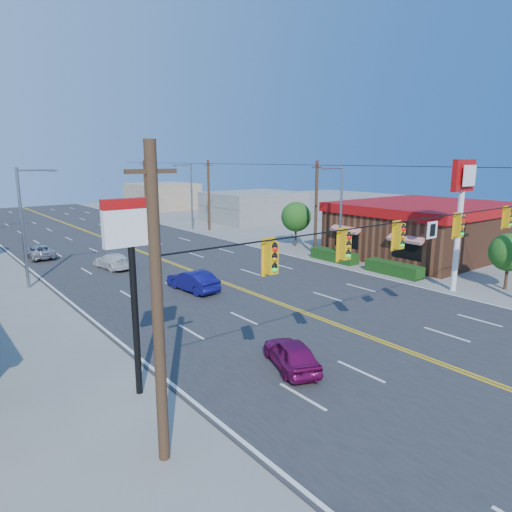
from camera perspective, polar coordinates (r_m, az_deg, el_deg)
ground at (r=21.99m, az=18.41°, el=-11.38°), size 160.00×160.00×0.00m
road at (r=36.32m, az=-8.67°, el=-1.62°), size 20.00×120.00×0.06m
signal_span at (r=20.51m, az=19.12°, el=1.19°), size 24.32×0.34×9.00m
kfc at (r=43.95m, az=20.19°, el=3.26°), size 16.30×12.40×4.70m
kfc_pylon at (r=31.91m, az=24.28°, el=6.54°), size 2.20×0.36×8.50m
pizza_hut_sign at (r=16.44m, az=-15.27°, el=-0.06°), size 1.90×0.30×6.85m
streetlight_se at (r=37.61m, az=10.36°, el=5.73°), size 2.55×0.25×8.00m
streetlight_ne at (r=56.44m, az=-8.24°, el=7.84°), size 2.55×0.25×8.00m
streetlight_sw at (r=33.74m, az=-26.89°, el=3.93°), size 2.55×0.25×8.00m
utility_pole_near at (r=41.38m, az=7.51°, el=5.94°), size 0.28×0.28×8.40m
utility_pole_mid at (r=55.47m, az=-5.92°, el=7.50°), size 0.28×0.28×8.40m
utility_pole_far at (r=71.34m, az=-13.70°, el=8.22°), size 0.28×0.28×8.40m
tree_kfc_rear at (r=45.28m, az=5.03°, el=4.90°), size 2.94×2.94×4.41m
tree_kfc_front at (r=34.20m, az=29.09°, el=0.40°), size 2.52×2.52×3.78m
bld_east_mid at (r=64.52m, az=-0.35°, el=6.23°), size 12.00×10.00×4.00m
bld_east_far at (r=81.59m, az=-11.60°, el=7.34°), size 10.00×10.00×4.40m
car_magenta at (r=19.22m, az=4.43°, el=-12.23°), size 2.65×3.92×1.24m
car_blue at (r=30.08m, az=-7.89°, el=-3.17°), size 1.84×4.26×1.36m
car_white at (r=37.65m, az=-17.49°, el=-0.67°), size 2.17×4.31×1.20m
car_silver at (r=43.88m, az=-25.41°, el=0.44°), size 2.05×4.26×1.17m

